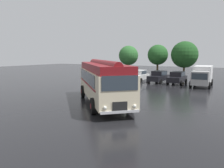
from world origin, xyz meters
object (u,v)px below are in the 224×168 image
object	(u,v)px
car_near_left	(122,75)
car_far_right	(177,78)
vintage_bus	(103,80)
car_mid_right	(159,77)
car_mid_left	(139,76)
box_van	(202,75)

from	to	relation	value
car_near_left	car_far_right	xyz separation A→B (m)	(8.23, 0.14, 0.00)
vintage_bus	car_mid_right	world-z (taller)	vintage_bus
car_near_left	car_mid_right	bearing A→B (deg)	3.06
car_near_left	car_mid_left	distance (m)	2.64
car_far_right	box_van	world-z (taller)	box_van
car_near_left	car_far_right	distance (m)	8.24
car_mid_left	box_van	size ratio (longest dim) A/B	0.73
vintage_bus	car_near_left	size ratio (longest dim) A/B	2.05
car_far_right	box_van	xyz separation A→B (m)	(3.22, -0.63, 0.52)
car_far_right	box_van	distance (m)	3.32
car_mid_left	car_mid_right	bearing A→B (deg)	-0.05
vintage_bus	car_mid_right	xyz separation A→B (m)	(-0.20, 15.32, -1.05)
vintage_bus	car_mid_right	size ratio (longest dim) A/B	2.06
car_mid_right	box_van	xyz separation A→B (m)	(5.82, -0.79, 0.52)
car_near_left	box_van	xyz separation A→B (m)	(11.46, -0.49, 0.52)
vintage_bus	car_near_left	distance (m)	16.15
vintage_bus	car_mid_left	world-z (taller)	vintage_bus
vintage_bus	box_van	distance (m)	15.59
car_mid_right	car_mid_left	bearing A→B (deg)	179.95
car_mid_left	car_mid_right	distance (m)	3.02
car_near_left	car_far_right	world-z (taller)	same
car_far_right	vintage_bus	bearing A→B (deg)	-98.97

